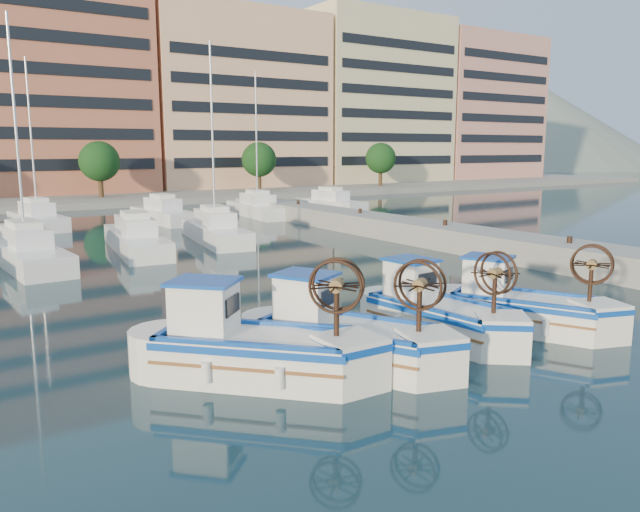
{
  "coord_description": "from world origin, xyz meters",
  "views": [
    {
      "loc": [
        -12.12,
        -11.37,
        5.5
      ],
      "look_at": [
        0.54,
        7.92,
        1.5
      ],
      "focal_mm": 35.0,
      "sensor_mm": 36.0,
      "label": 1
    }
  ],
  "objects_px": {
    "fishing_boat_b": "(343,335)",
    "fishing_boat_a": "(250,346)",
    "fishing_boat_c": "(437,312)",
    "fishing_boat_d": "(520,305)"
  },
  "relations": [
    {
      "from": "fishing_boat_a",
      "to": "fishing_boat_d",
      "type": "height_order",
      "value": "fishing_boat_a"
    },
    {
      "from": "fishing_boat_a",
      "to": "fishing_boat_d",
      "type": "relative_size",
      "value": 1.02
    },
    {
      "from": "fishing_boat_b",
      "to": "fishing_boat_c",
      "type": "relative_size",
      "value": 1.05
    },
    {
      "from": "fishing_boat_c",
      "to": "fishing_boat_b",
      "type": "bearing_deg",
      "value": -179.77
    },
    {
      "from": "fishing_boat_a",
      "to": "fishing_boat_b",
      "type": "relative_size",
      "value": 0.97
    },
    {
      "from": "fishing_boat_a",
      "to": "fishing_boat_c",
      "type": "relative_size",
      "value": 1.02
    },
    {
      "from": "fishing_boat_a",
      "to": "fishing_boat_b",
      "type": "distance_m",
      "value": 2.47
    },
    {
      "from": "fishing_boat_b",
      "to": "fishing_boat_a",
      "type": "bearing_deg",
      "value": 142.78
    },
    {
      "from": "fishing_boat_c",
      "to": "fishing_boat_d",
      "type": "xyz_separation_m",
      "value": [
        2.7,
        -0.82,
        -0.0
      ]
    },
    {
      "from": "fishing_boat_a",
      "to": "fishing_boat_b",
      "type": "bearing_deg",
      "value": -53.32
    }
  ]
}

